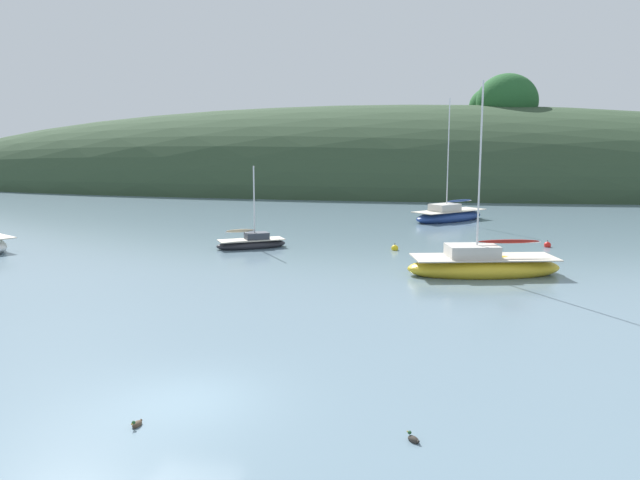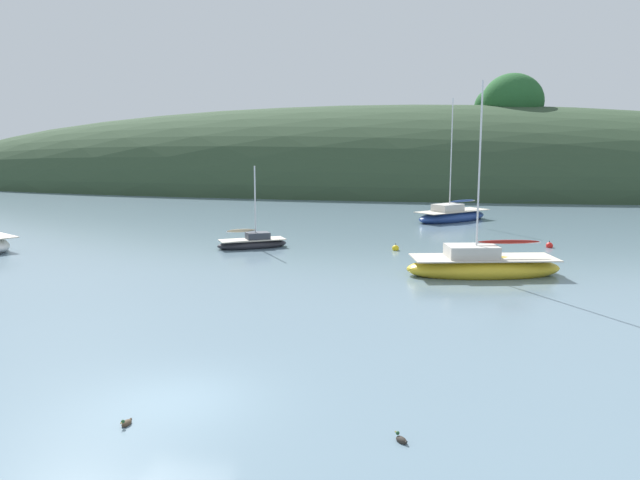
# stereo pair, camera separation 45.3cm
# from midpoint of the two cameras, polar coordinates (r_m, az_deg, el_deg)

# --- Properties ---
(ground_plane) EXTENTS (400.00, 400.00, 0.00)m
(ground_plane) POSITION_cam_midpoint_polar(r_m,az_deg,el_deg) (17.68, -12.61, -13.94)
(ground_plane) COLOR slate
(far_shoreline_hill) EXTENTS (150.00, 36.00, 26.98)m
(far_shoreline_hill) POSITION_cam_midpoint_polar(r_m,az_deg,el_deg) (89.30, 6.03, 4.59)
(far_shoreline_hill) COLOR #2D422B
(far_shoreline_hill) RESTS_ON ground
(sailboat_red_portside) EXTENTS (4.67, 3.64, 5.38)m
(sailboat_red_portside) POSITION_cam_midpoint_polar(r_m,az_deg,el_deg) (40.73, -6.47, -0.28)
(sailboat_red_portside) COLOR #232328
(sailboat_red_portside) RESTS_ON ground
(sailboat_black_sloop) EXTENTS (8.27, 4.40, 9.99)m
(sailboat_black_sloop) POSITION_cam_midpoint_polar(r_m,az_deg,el_deg) (33.37, 14.04, -2.27)
(sailboat_black_sloop) COLOR gold
(sailboat_black_sloop) RESTS_ON ground
(sailboat_navy_dinghy) EXTENTS (6.98, 7.13, 10.51)m
(sailboat_navy_dinghy) POSITION_cam_midpoint_polar(r_m,az_deg,el_deg) (55.11, 11.28, 2.17)
(sailboat_navy_dinghy) COLOR navy
(sailboat_navy_dinghy) RESTS_ON ground
(mooring_buoy_channel) EXTENTS (0.44, 0.44, 0.54)m
(mooring_buoy_channel) POSITION_cam_midpoint_polar(r_m,az_deg,el_deg) (43.29, 19.49, -0.44)
(mooring_buoy_channel) COLOR red
(mooring_buoy_channel) RESTS_ON ground
(mooring_buoy_inner) EXTENTS (0.44, 0.44, 0.54)m
(mooring_buoy_inner) POSITION_cam_midpoint_polar(r_m,az_deg,el_deg) (39.89, 6.42, -0.74)
(mooring_buoy_inner) COLOR yellow
(mooring_buoy_inner) RESTS_ON ground
(duck_lone_left) EXTENTS (0.21, 0.43, 0.24)m
(duck_lone_left) POSITION_cam_midpoint_polar(r_m,az_deg,el_deg) (16.56, -16.93, -15.56)
(duck_lone_left) COLOR #473828
(duck_lone_left) RESTS_ON ground
(duck_lead) EXTENTS (0.36, 0.37, 0.24)m
(duck_lead) POSITION_cam_midpoint_polar(r_m,az_deg,el_deg) (15.31, 7.51, -17.33)
(duck_lead) COLOR #2D2823
(duck_lead) RESTS_ON ground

